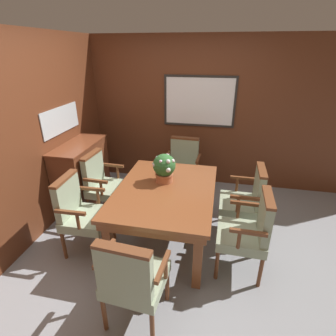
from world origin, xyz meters
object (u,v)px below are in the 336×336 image
chair_head_near (132,277)px  chair_right_near (249,230)px  potted_plant (164,167)px  chair_right_far (246,199)px  chair_left_far (103,182)px  chair_head_far (183,165)px  sideboard_cabinet (83,175)px  dining_table (165,196)px  chair_left_near (80,211)px

chair_head_near → chair_right_near: bearing=-135.3°
potted_plant → chair_right_far: bearing=7.5°
chair_left_far → chair_head_far: 1.29m
chair_head_far → sideboard_cabinet: (-1.43, -0.61, -0.03)m
chair_head_far → sideboard_cabinet: sideboard_cabinet is taller
chair_right_far → sideboard_cabinet: sideboard_cabinet is taller
chair_head_near → chair_right_far: bearing=-119.8°
chair_right_near → dining_table: bearing=-106.8°
chair_left_far → chair_right_far: bearing=-88.3°
chair_left_far → chair_right_far: (1.93, -0.05, 0.00)m
sideboard_cabinet → chair_left_near: bearing=-63.1°
chair_head_far → dining_table: bearing=-87.5°
chair_head_near → sideboard_cabinet: (-1.37, 1.72, -0.03)m
chair_left_near → sideboard_cabinet: 1.04m
chair_head_near → potted_plant: potted_plant is taller
chair_head_far → sideboard_cabinet: 1.55m
chair_head_far → sideboard_cabinet: size_ratio=0.94×
chair_head_near → chair_right_far: 1.77m
chair_head_near → chair_left_far: size_ratio=1.00×
chair_right_far → potted_plant: 1.10m
chair_head_near → sideboard_cabinet: 2.20m
chair_left_far → potted_plant: bearing=-98.0°
chair_head_near → sideboard_cabinet: bearing=-47.1°
dining_table → potted_plant: size_ratio=4.26×
chair_left_far → sideboard_cabinet: sideboard_cabinet is taller
chair_head_far → chair_head_near: bearing=-87.6°
chair_left_near → chair_right_near: bearing=-90.5°
dining_table → chair_head_far: 1.19m
chair_head_near → chair_left_far: (-0.94, 1.51, 0.00)m
chair_right_near → chair_right_far: (0.01, 0.63, 0.00)m
dining_table → chair_head_near: chair_head_near is taller
chair_left_far → chair_head_near: bearing=-145.1°
potted_plant → dining_table: bearing=-74.5°
chair_head_near → potted_plant: 1.39m
chair_right_near → chair_head_far: (-0.93, 1.50, 0.00)m
chair_head_near → potted_plant: bearing=-84.8°
dining_table → chair_head_far: bearing=88.7°
potted_plant → chair_left_near: bearing=-148.6°
dining_table → potted_plant: 0.34m
chair_left_far → potted_plant: (0.92, -0.18, 0.40)m
chair_left_far → chair_head_far: size_ratio=1.00×
dining_table → chair_head_near: size_ratio=1.61×
chair_left_near → chair_right_near: 1.88m
chair_head_near → sideboard_cabinet: sideboard_cabinet is taller
chair_right_far → potted_plant: size_ratio=2.65×
chair_left_near → chair_right_far: same height
chair_left_near → chair_left_far: bearing=1.6°
dining_table → chair_left_far: size_ratio=1.61×
chair_head_near → chair_right_near: (0.99, 0.84, 0.00)m
chair_right_near → chair_left_far: 2.04m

